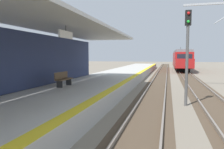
# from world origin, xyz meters

# --- Properties ---
(station_platform) EXTENTS (5.00, 80.00, 0.91)m
(station_platform) POSITION_xyz_m (-2.50, 16.00, 0.45)
(station_platform) COLOR #B7B5AD
(station_platform) RESTS_ON ground
(station_building_with_canopy) EXTENTS (4.85, 24.00, 4.43)m
(station_building_with_canopy) POSITION_xyz_m (-4.30, 11.03, 2.66)
(station_building_with_canopy) COLOR #4C4C4C
(station_building_with_canopy) RESTS_ON ground
(track_pair_nearest_platform) EXTENTS (2.34, 120.00, 0.16)m
(track_pair_nearest_platform) POSITION_xyz_m (1.90, 20.00, 0.05)
(track_pair_nearest_platform) COLOR #4C3D2D
(track_pair_nearest_platform) RESTS_ON ground
(track_pair_middle) EXTENTS (2.34, 120.00, 0.16)m
(track_pair_middle) POSITION_xyz_m (5.30, 20.00, 0.05)
(track_pair_middle) COLOR #4C3D2D
(track_pair_middle) RESTS_ON ground
(approaching_train) EXTENTS (2.93, 19.60, 4.76)m
(approaching_train) POSITION_xyz_m (5.30, 48.16, 2.18)
(approaching_train) COLOR maroon
(approaching_train) RESTS_ON ground
(rail_signal_post) EXTENTS (0.32, 0.34, 5.20)m
(rail_signal_post) POSITION_xyz_m (3.77, 15.52, 3.19)
(rail_signal_post) COLOR #4C4C4C
(rail_signal_post) RESTS_ON ground
(platform_bench) EXTENTS (0.45, 1.60, 0.88)m
(platform_bench) POSITION_xyz_m (-3.42, 15.01, 1.37)
(platform_bench) COLOR brown
(platform_bench) RESTS_ON station_platform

